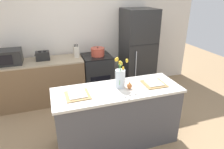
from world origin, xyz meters
TOP-DOWN VIEW (x-y plane):
  - ground_plane at (0.00, 0.00)m, footprint 10.00×10.00m
  - back_wall at (0.00, 2.00)m, footprint 5.20×0.08m
  - kitchen_island at (0.00, 0.00)m, footprint 1.80×0.66m
  - back_counter at (-1.06, 1.60)m, footprint 1.68×0.60m
  - stove_range at (0.10, 1.60)m, footprint 0.60×0.61m
  - refrigerator at (1.05, 1.60)m, footprint 0.68×0.67m
  - flower_vase at (0.06, 0.05)m, footprint 0.19×0.17m
  - pear_figurine at (0.16, -0.04)m, footprint 0.07×0.07m
  - plate_setting_left at (-0.56, -0.01)m, footprint 0.32×0.32m
  - plate_setting_right at (0.56, -0.01)m, footprint 0.32×0.32m
  - toaster at (-0.97, 1.65)m, footprint 0.28×0.18m
  - cooking_pot at (0.12, 1.58)m, footprint 0.29×0.29m
  - microwave at (-1.58, 1.60)m, footprint 0.48×0.37m
  - knife_block at (-0.32, 1.63)m, footprint 0.10×0.14m

SIDE VIEW (x-z plane):
  - ground_plane at x=0.00m, z-range 0.00..0.00m
  - stove_range at x=0.10m, z-range 0.00..0.90m
  - back_counter at x=-1.06m, z-range 0.00..0.90m
  - kitchen_island at x=0.00m, z-range 0.00..0.90m
  - plate_setting_left at x=-0.56m, z-range 0.90..0.92m
  - plate_setting_right at x=0.56m, z-range 0.90..0.92m
  - refrigerator at x=1.05m, z-range 0.00..1.83m
  - pear_figurine at x=0.16m, z-range 0.89..1.01m
  - cooking_pot at x=0.12m, z-range 0.89..1.08m
  - toaster at x=-0.97m, z-range 0.90..1.07m
  - knife_block at x=-0.32m, z-range 0.88..1.15m
  - microwave at x=-1.58m, z-range 0.90..1.17m
  - flower_vase at x=0.06m, z-range 0.83..1.27m
  - back_wall at x=0.00m, z-range 0.00..2.70m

